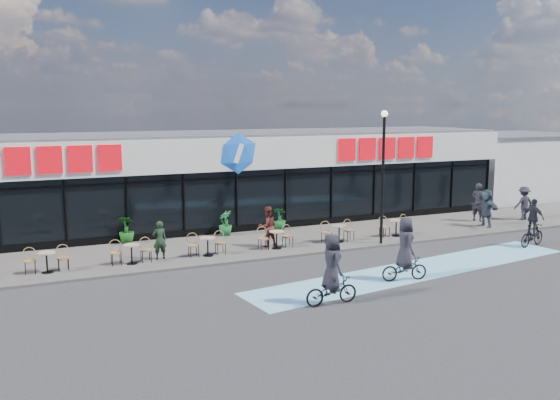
% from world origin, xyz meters
% --- Properties ---
extents(ground, '(120.00, 120.00, 0.00)m').
position_xyz_m(ground, '(0.00, 0.00, 0.00)').
color(ground, '#28282B').
rests_on(ground, ground).
extents(sidewalk, '(44.00, 5.00, 0.10)m').
position_xyz_m(sidewalk, '(0.00, 4.50, 0.05)').
color(sidewalk, '#4F4B46').
rests_on(sidewalk, ground).
extents(bike_lane, '(14.17, 4.13, 0.01)m').
position_xyz_m(bike_lane, '(4.00, -1.50, 0.01)').
color(bike_lane, '#6BACCA').
rests_on(bike_lane, ground).
extents(building, '(30.60, 6.57, 4.75)m').
position_xyz_m(building, '(-0.00, 9.93, 2.34)').
color(building, black).
rests_on(building, ground).
extents(neighbour_building, '(9.20, 7.20, 4.11)m').
position_xyz_m(neighbour_building, '(20.50, 11.00, 2.06)').
color(neighbour_building, silver).
rests_on(neighbour_building, ground).
extents(lamp_post, '(0.28, 0.28, 5.65)m').
position_xyz_m(lamp_post, '(4.88, 2.30, 3.42)').
color(lamp_post, black).
rests_on(lamp_post, sidewalk).
extents(bistro_set_1, '(1.54, 0.62, 0.90)m').
position_xyz_m(bistro_set_1, '(-8.45, 3.34, 0.56)').
color(bistro_set_1, tan).
rests_on(bistro_set_1, sidewalk).
extents(bistro_set_2, '(1.54, 0.62, 0.90)m').
position_xyz_m(bistro_set_2, '(-5.50, 3.34, 0.56)').
color(bistro_set_2, tan).
rests_on(bistro_set_2, sidewalk).
extents(bistro_set_3, '(1.54, 0.62, 0.90)m').
position_xyz_m(bistro_set_3, '(-2.55, 3.34, 0.56)').
color(bistro_set_3, tan).
rests_on(bistro_set_3, sidewalk).
extents(bistro_set_4, '(1.54, 0.62, 0.90)m').
position_xyz_m(bistro_set_4, '(0.40, 3.34, 0.56)').
color(bistro_set_4, tan).
rests_on(bistro_set_4, sidewalk).
extents(bistro_set_5, '(1.54, 0.62, 0.90)m').
position_xyz_m(bistro_set_5, '(3.35, 3.34, 0.56)').
color(bistro_set_5, tan).
rests_on(bistro_set_5, sidewalk).
extents(bistro_set_6, '(1.54, 0.62, 0.90)m').
position_xyz_m(bistro_set_6, '(6.29, 3.34, 0.56)').
color(bistro_set_6, tan).
rests_on(bistro_set_6, sidewalk).
extents(potted_plant_left, '(0.86, 0.86, 1.19)m').
position_xyz_m(potted_plant_left, '(-5.11, 6.73, 0.69)').
color(potted_plant_left, '#144814').
rests_on(potted_plant_left, sidewalk).
extents(potted_plant_mid, '(0.73, 0.73, 1.13)m').
position_xyz_m(potted_plant_mid, '(-0.74, 6.48, 0.67)').
color(potted_plant_mid, '#175327').
rests_on(potted_plant_mid, sidewalk).
extents(potted_plant_right, '(0.80, 0.80, 1.05)m').
position_xyz_m(potted_plant_right, '(2.05, 6.69, 0.62)').
color(potted_plant_right, '#154C1F').
rests_on(potted_plant_right, sidewalk).
extents(patron_left, '(0.57, 0.39, 1.49)m').
position_xyz_m(patron_left, '(-4.38, 3.53, 0.85)').
color(patron_left, black).
rests_on(patron_left, sidewalk).
extents(patron_right, '(0.93, 0.79, 1.70)m').
position_xyz_m(patron_right, '(0.20, 3.78, 0.95)').
color(patron_right, '#4A1E1A').
rests_on(patron_right, sidewalk).
extents(pedestrian_a, '(0.64, 1.74, 1.85)m').
position_xyz_m(pedestrian_a, '(11.54, 3.28, 1.03)').
color(pedestrian_a, '#2B3743').
rests_on(pedestrian_a, sidewalk).
extents(pedestrian_b, '(0.69, 0.83, 1.96)m').
position_xyz_m(pedestrian_b, '(12.16, 4.52, 1.08)').
color(pedestrian_b, black).
rests_on(pedestrian_b, sidewalk).
extents(pedestrian_c, '(1.15, 0.69, 1.74)m').
position_xyz_m(pedestrian_c, '(14.57, 3.86, 0.97)').
color(pedestrian_c, '#222028').
rests_on(pedestrian_c, sidewalk).
extents(cyclist_a, '(1.70, 0.96, 2.22)m').
position_xyz_m(cyclist_a, '(2.74, -2.37, 0.90)').
color(cyclist_a, black).
rests_on(cyclist_a, ground).
extents(cyclist_b, '(1.70, 1.00, 2.05)m').
position_xyz_m(cyclist_b, '(10.68, -0.43, 0.83)').
color(cyclist_b, black).
rests_on(cyclist_b, ground).
extents(cyclist_c, '(1.70, 0.85, 2.18)m').
position_xyz_m(cyclist_c, '(-0.75, -3.54, 0.86)').
color(cyclist_c, black).
rests_on(cyclist_c, ground).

